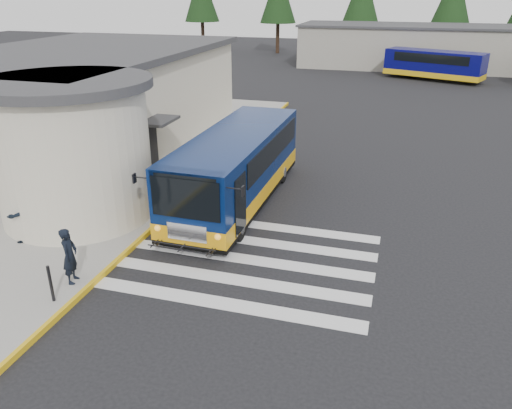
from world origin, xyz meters
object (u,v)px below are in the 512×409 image
(pedestrian_b, at_px, (19,214))
(far_bus_a, at_px, (434,64))
(bollard, at_px, (51,284))
(transit_bus, at_px, (236,170))
(pedestrian_a, at_px, (70,256))

(pedestrian_b, distance_m, far_bus_a, 38.91)
(bollard, bearing_deg, pedestrian_b, 139.33)
(transit_bus, xyz_separation_m, pedestrian_a, (-2.51, -6.86, -0.35))
(transit_bus, height_order, pedestrian_a, transit_bus)
(pedestrian_b, bearing_deg, pedestrian_a, 61.31)
(pedestrian_a, bearing_deg, bollard, 170.19)
(transit_bus, bearing_deg, pedestrian_a, -108.91)
(bollard, height_order, far_bus_a, far_bus_a)
(bollard, xyz_separation_m, far_bus_a, (10.64, 39.05, 0.76))
(transit_bus, relative_size, bollard, 9.42)
(pedestrian_a, height_order, bollard, pedestrian_a)
(far_bus_a, bearing_deg, bollard, -173.61)
(transit_bus, distance_m, pedestrian_a, 7.32)
(transit_bus, distance_m, bollard, 8.23)
(far_bus_a, bearing_deg, pedestrian_a, -174.07)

